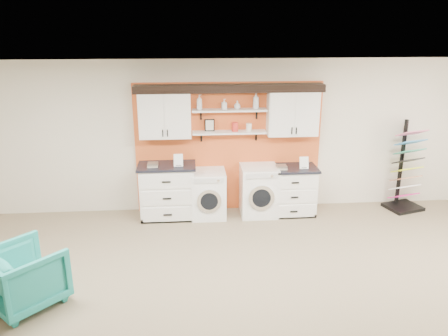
{
  "coord_description": "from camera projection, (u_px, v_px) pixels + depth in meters",
  "views": [
    {
      "loc": [
        -0.7,
        -3.77,
        3.36
      ],
      "look_at": [
        -0.22,
        2.3,
        1.35
      ],
      "focal_mm": 35.0,
      "sensor_mm": 36.0,
      "label": 1
    }
  ],
  "objects": [
    {
      "name": "ceiling",
      "position": [
        270.0,
        92.0,
        3.8
      ],
      "size": [
        10.0,
        10.0,
        0.0
      ],
      "primitive_type": "plane",
      "rotation": [
        3.14,
        0.0,
        0.0
      ],
      "color": "white",
      "rests_on": "wall_back"
    },
    {
      "name": "soap_bottle_d",
      "position": [
        256.0,
        101.0,
        7.66
      ],
      "size": [
        0.15,
        0.15,
        0.29
      ],
      "primitive_type": "imported",
      "rotation": [
        0.0,
        0.0,
        2.0
      ],
      "color": "silver",
      "rests_on": "shelf_upper"
    },
    {
      "name": "base_cabinet_left",
      "position": [
        168.0,
        191.0,
        7.88
      ],
      "size": [
        1.02,
        0.66,
        1.0
      ],
      "color": "white",
      "rests_on": "floor"
    },
    {
      "name": "soap_bottle_b",
      "position": [
        224.0,
        104.0,
        7.63
      ],
      "size": [
        0.1,
        0.1,
        0.18
      ],
      "primitive_type": "imported",
      "rotation": [
        0.0,
        0.0,
        1.78
      ],
      "color": "silver",
      "rests_on": "shelf_upper"
    },
    {
      "name": "accent_panel",
      "position": [
        228.0,
        148.0,
        8.06
      ],
      "size": [
        3.4,
        0.07,
        2.4
      ],
      "primitive_type": "cube",
      "color": "#D25623",
      "rests_on": "wall_back"
    },
    {
      "name": "upper_cabinet_right",
      "position": [
        293.0,
        112.0,
        7.77
      ],
      "size": [
        0.9,
        0.35,
        0.84
      ],
      "color": "white",
      "rests_on": "wall_back"
    },
    {
      "name": "wall_back",
      "position": [
        228.0,
        137.0,
        8.03
      ],
      "size": [
        10.0,
        0.0,
        10.0
      ],
      "primitive_type": "plane",
      "rotation": [
        1.57,
        0.0,
        0.0
      ],
      "color": "beige",
      "rests_on": "floor"
    },
    {
      "name": "dryer",
      "position": [
        259.0,
        190.0,
        8.02
      ],
      "size": [
        0.66,
        0.71,
        0.92
      ],
      "color": "white",
      "rests_on": "floor"
    },
    {
      "name": "washer",
      "position": [
        208.0,
        193.0,
        7.96
      ],
      "size": [
        0.61,
        0.71,
        0.86
      ],
      "color": "white",
      "rests_on": "floor"
    },
    {
      "name": "soap_bottle_c",
      "position": [
        237.0,
        105.0,
        7.65
      ],
      "size": [
        0.13,
        0.13,
        0.15
      ],
      "primitive_type": "imported",
      "rotation": [
        0.0,
        0.0,
        3.33
      ],
      "color": "silver",
      "rests_on": "shelf_upper"
    },
    {
      "name": "canister_cream",
      "position": [
        249.0,
        127.0,
        7.8
      ],
      "size": [
        0.1,
        0.1,
        0.14
      ],
      "primitive_type": "cylinder",
      "color": "silver",
      "rests_on": "shelf_lower"
    },
    {
      "name": "soap_bottle_a",
      "position": [
        199.0,
        102.0,
        7.59
      ],
      "size": [
        0.14,
        0.14,
        0.26
      ],
      "primitive_type": "imported",
      "rotation": [
        0.0,
        0.0,
        2.14
      ],
      "color": "silver",
      "rests_on": "shelf_upper"
    },
    {
      "name": "upper_cabinet_left",
      "position": [
        165.0,
        114.0,
        7.6
      ],
      "size": [
        0.9,
        0.35,
        0.84
      ],
      "color": "white",
      "rests_on": "wall_back"
    },
    {
      "name": "crown_molding",
      "position": [
        229.0,
        87.0,
        7.56
      ],
      "size": [
        3.3,
        0.41,
        0.13
      ],
      "color": "black",
      "rests_on": "wall_back"
    },
    {
      "name": "shelf_upper",
      "position": [
        229.0,
        110.0,
        7.67
      ],
      "size": [
        1.32,
        0.28,
        0.03
      ],
      "primitive_type": "cube",
      "color": "white",
      "rests_on": "wall_back"
    },
    {
      "name": "canister_red",
      "position": [
        235.0,
        127.0,
        7.77
      ],
      "size": [
        0.11,
        0.11,
        0.16
      ],
      "primitive_type": "cylinder",
      "color": "red",
      "rests_on": "shelf_lower"
    },
    {
      "name": "shelf_lower",
      "position": [
        229.0,
        132.0,
        7.8
      ],
      "size": [
        1.32,
        0.28,
        0.03
      ],
      "primitive_type": "cube",
      "color": "white",
      "rests_on": "wall_back"
    },
    {
      "name": "picture_frame",
      "position": [
        210.0,
        125.0,
        7.78
      ],
      "size": [
        0.18,
        0.02,
        0.22
      ],
      "color": "black",
      "rests_on": "shelf_lower"
    },
    {
      "name": "armchair",
      "position": [
        25.0,
        276.0,
        5.43
      ],
      "size": [
        1.18,
        1.18,
        0.77
      ],
      "primitive_type": "imported",
      "rotation": [
        0.0,
        0.0,
        2.36
      ],
      "color": "teal",
      "rests_on": "floor"
    },
    {
      "name": "base_cabinet_right",
      "position": [
        291.0,
        190.0,
        8.07
      ],
      "size": [
        0.92,
        0.66,
        0.9
      ],
      "color": "white",
      "rests_on": "floor"
    },
    {
      "name": "sample_rack",
      "position": [
        405.0,
        182.0,
        8.24
      ],
      "size": [
        0.74,
        0.67,
        1.7
      ],
      "rotation": [
        0.0,
        0.0,
        0.29
      ],
      "color": "black",
      "rests_on": "floor"
    }
  ]
}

